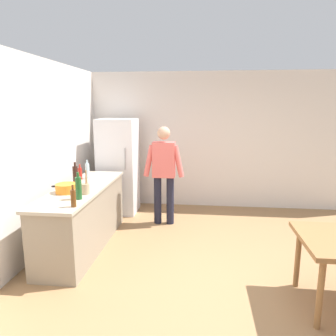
{
  "coord_description": "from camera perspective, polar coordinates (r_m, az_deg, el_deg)",
  "views": [
    {
      "loc": [
        -0.29,
        -3.38,
        2.04
      ],
      "look_at": [
        -0.82,
        1.34,
        1.1
      ],
      "focal_mm": 33.65,
      "sensor_mm": 36.0,
      "label": 1
    }
  ],
  "objects": [
    {
      "name": "kitchen_counter",
      "position": [
        4.79,
        -15.07,
        -8.55
      ],
      "size": [
        0.64,
        2.2,
        0.9
      ],
      "color": "gray",
      "rests_on": "ground_plane"
    },
    {
      "name": "bottle_wine_green",
      "position": [
        4.04,
        -15.9,
        -3.46
      ],
      "size": [
        0.08,
        0.08,
        0.34
      ],
      "color": "#1E5123",
      "rests_on": "kitchen_counter"
    },
    {
      "name": "bottle_sauce_red",
      "position": [
        5.13,
        -15.63,
        -0.94
      ],
      "size": [
        0.06,
        0.06,
        0.24
      ],
      "color": "#B22319",
      "rests_on": "kitchen_counter"
    },
    {
      "name": "wall_left",
      "position": [
        4.32,
        -26.03,
        0.88
      ],
      "size": [
        0.12,
        5.6,
        2.7
      ],
      "primitive_type": "cube",
      "color": "silver",
      "rests_on": "ground_plane"
    },
    {
      "name": "refrigerator",
      "position": [
        6.11,
        -8.98,
        0.33
      ],
      "size": [
        0.7,
        0.67,
        1.8
      ],
      "color": "white",
      "rests_on": "ground_plane"
    },
    {
      "name": "ground_plane",
      "position": [
        3.96,
        10.34,
        -19.97
      ],
      "size": [
        14.0,
        14.0,
        0.0
      ],
      "primitive_type": "plane",
      "color": "#936D47"
    },
    {
      "name": "bottle_wine_dark",
      "position": [
        4.77,
        -16.41,
        -1.28
      ],
      "size": [
        0.08,
        0.08,
        0.34
      ],
      "color": "black",
      "rests_on": "kitchen_counter"
    },
    {
      "name": "bottle_water_clear",
      "position": [
        5.15,
        -14.4,
        -0.5
      ],
      "size": [
        0.07,
        0.07,
        0.3
      ],
      "color": "silver",
      "rests_on": "kitchen_counter"
    },
    {
      "name": "cooking_pot",
      "position": [
        4.41,
        -17.93,
        -3.5
      ],
      "size": [
        0.4,
        0.28,
        0.12
      ],
      "color": "orange",
      "rests_on": "kitchen_counter"
    },
    {
      "name": "person",
      "position": [
        5.38,
        -0.76,
        -0.17
      ],
      "size": [
        0.7,
        0.22,
        1.7
      ],
      "color": "#1E1E2D",
      "rests_on": "ground_plane"
    },
    {
      "name": "wall_back",
      "position": [
        6.43,
        8.99,
        4.92
      ],
      "size": [
        6.4,
        0.12,
        2.7
      ],
      "primitive_type": "cube",
      "color": "silver",
      "rests_on": "ground_plane"
    },
    {
      "name": "utensil_jar",
      "position": [
        4.27,
        -14.73,
        -3.56
      ],
      "size": [
        0.11,
        0.11,
        0.32
      ],
      "color": "tan",
      "rests_on": "kitchen_counter"
    },
    {
      "name": "bottle_beer_brown",
      "position": [
        3.76,
        -16.78,
        -5.21
      ],
      "size": [
        0.06,
        0.06,
        0.26
      ],
      "color": "#5B3314",
      "rests_on": "kitchen_counter"
    }
  ]
}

